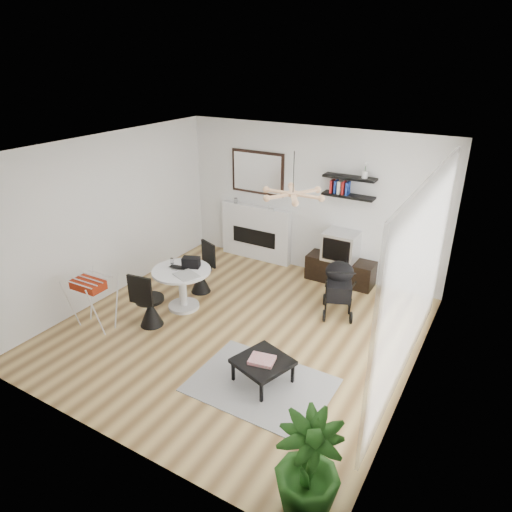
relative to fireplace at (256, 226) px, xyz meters
The scene contains 25 objects.
floor 2.75m from the fireplace, 65.59° to the right, with size 5.00×5.00×0.00m, color brown.
ceiling 3.34m from the fireplace, 65.59° to the right, with size 5.00×5.00×0.00m, color white.
wall_back 1.29m from the fireplace, ahead, with size 5.00×5.00×0.00m, color white.
wall_left 2.88m from the fireplace, 120.01° to the right, with size 5.00×5.00×0.00m, color white.
wall_right 4.39m from the fireplace, 33.95° to the right, with size 5.00×5.00×0.00m, color white.
sheer_curtain 4.20m from the fireplace, 32.43° to the right, with size 0.04×3.60×2.60m, color white.
fireplace is the anchor object (origin of this frame).
shelf_lower 2.07m from the fireplace, ahead, with size 0.90×0.25×0.04m, color black.
shelf_upper 2.23m from the fireplace, ahead, with size 0.90×0.25×0.04m, color black.
pendant_lamp 3.15m from the fireplace, 49.71° to the right, with size 0.90×0.90×0.10m, color tan, non-canonical shape.
tv_console 1.92m from the fireplace, ahead, with size 1.22×0.43×0.46m, color black.
crt_tv 1.84m from the fireplace, ahead, with size 0.58×0.51×0.51m.
dining_table 2.32m from the fireplace, 90.54° to the right, with size 0.94×0.94×0.68m.
laptop 2.33m from the fireplace, 92.40° to the right, with size 0.29×0.19×0.02m, color black.
black_bag 2.15m from the fireplace, 88.66° to the right, with size 0.27×0.16×0.16m, color black.
newspaper 2.43m from the fireplace, 85.94° to the right, with size 0.36×0.30×0.01m, color beige.
drinking_glass 2.21m from the fireplace, 97.97° to the right, with size 0.05×0.05×0.09m, color white.
chair_far 1.75m from the fireplace, 93.54° to the right, with size 0.46×0.47×0.88m.
chair_near 3.02m from the fireplace, 92.27° to the right, with size 0.44×0.46×0.92m.
drying_rack 3.54m from the fireplace, 103.00° to the right, with size 0.57×0.53×0.84m.
stroller 2.50m from the fireplace, 27.84° to the right, with size 0.70×0.84×0.92m.
rug 3.97m from the fireplace, 58.76° to the right, with size 1.72×1.24×0.01m, color gray.
coffee_table 3.86m from the fireplace, 58.40° to the right, with size 0.78×0.78×0.32m.
magazines 3.88m from the fireplace, 58.59° to the right, with size 0.31×0.24×0.04m, color #BB2E3A.
potted_plant 5.63m from the fireplace, 55.09° to the right, with size 0.59×0.59×1.06m, color #1F5217.
Camera 1 is at (3.18, -4.91, 3.83)m, focal length 32.00 mm.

